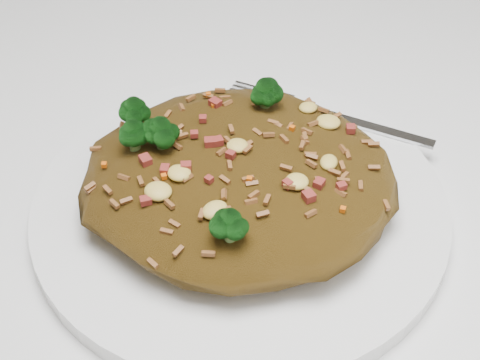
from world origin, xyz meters
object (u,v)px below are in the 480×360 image
fried_rice (238,167)px  plate (240,204)px  dining_table (298,267)px  fork (338,118)px

fried_rice → plate: bearing=-12.6°
dining_table → plate: 0.11m
plate → fork: bearing=51.9°
dining_table → plate: (-0.04, -0.03, 0.10)m
fried_rice → fork: 0.11m
dining_table → fried_rice: 0.14m
fried_rice → dining_table: bearing=32.4°
dining_table → fried_rice: (-0.05, -0.03, 0.13)m
fork → dining_table: bearing=-89.4°
plate → fork: 0.11m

